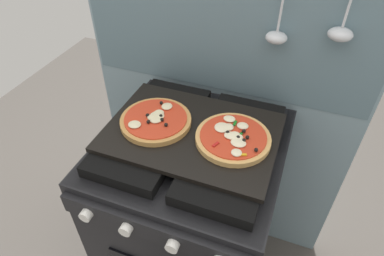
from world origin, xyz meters
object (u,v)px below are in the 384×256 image
(pizza_left, at_px, (156,120))
(pizza_right, at_px, (233,138))
(baking_tray, at_px, (192,132))
(stove, at_px, (192,216))

(pizza_left, xyz_separation_m, pizza_right, (0.26, 0.00, 0.00))
(baking_tray, bearing_deg, pizza_right, -1.56)
(stove, height_order, baking_tray, baking_tray)
(baking_tray, xyz_separation_m, pizza_right, (0.13, -0.00, 0.02))
(stove, xyz_separation_m, baking_tray, (0.00, 0.00, 0.46))
(stove, relative_size, baking_tray, 1.67)
(pizza_left, relative_size, pizza_right, 1.00)
(baking_tray, height_order, pizza_right, pizza_right)
(stove, height_order, pizza_left, pizza_left)
(baking_tray, relative_size, pizza_left, 2.34)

